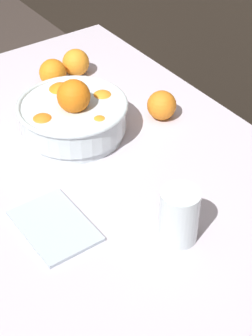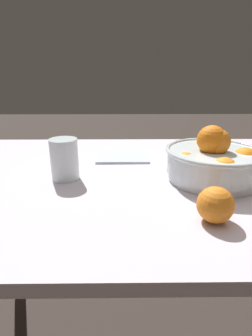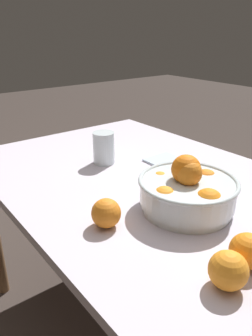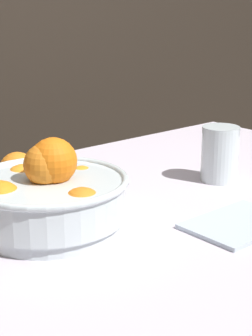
% 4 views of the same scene
% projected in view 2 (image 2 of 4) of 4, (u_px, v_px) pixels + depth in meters
% --- Properties ---
extents(dining_table, '(1.40, 0.90, 0.73)m').
position_uv_depth(dining_table, '(146.00, 195.00, 0.85)').
color(dining_table, silver).
rests_on(dining_table, ground_plane).
extents(fruit_bowl, '(0.28, 0.28, 0.16)m').
position_uv_depth(fruit_bowl, '(214.00, 161.00, 0.76)').
color(fruit_bowl, silver).
rests_on(fruit_bowl, dining_table).
extents(juice_glass, '(0.08, 0.08, 0.12)m').
position_uv_depth(juice_glass, '(65.00, 161.00, 0.77)').
color(juice_glass, '#F4A314').
rests_on(juice_glass, dining_table).
extents(orange_loose_aside, '(0.08, 0.08, 0.08)m').
position_uv_depth(orange_loose_aside, '(215.00, 205.00, 0.55)').
color(orange_loose_aside, orange).
rests_on(orange_loose_aside, dining_table).
extents(napkin, '(0.19, 0.13, 0.01)m').
position_uv_depth(napkin, '(123.00, 157.00, 0.97)').
color(napkin, silver).
rests_on(napkin, dining_table).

